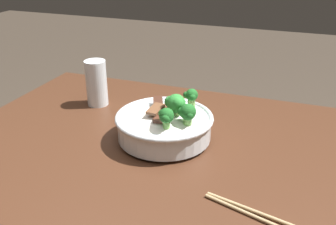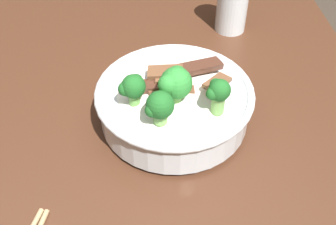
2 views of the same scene
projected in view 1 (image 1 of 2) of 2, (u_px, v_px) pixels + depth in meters
The scene contains 4 objects.
dining_table at pixel (166, 207), 0.91m from camera, with size 1.15×0.90×0.79m.
rice_bowl at pixel (165, 123), 0.92m from camera, with size 0.24×0.24×0.13m.
drinking_glass at pixel (97, 86), 1.12m from camera, with size 0.06×0.06×0.14m.
chopsticks_pair at pixel (257, 215), 0.68m from camera, with size 0.21×0.07×0.01m.
Camera 1 is at (-0.25, 0.68, 1.25)m, focal length 39.71 mm.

